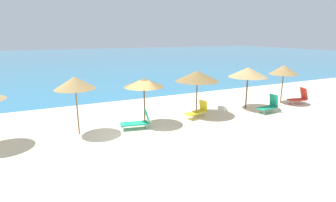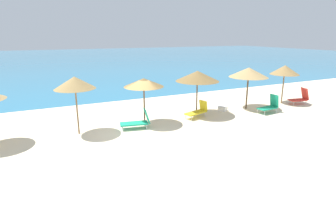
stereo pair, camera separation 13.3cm
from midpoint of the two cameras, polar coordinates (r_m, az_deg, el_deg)
ground_plane at (r=13.41m, az=-6.99°, el=-7.16°), size 160.00×160.00×0.00m
sea_water at (r=58.59m, az=-21.35°, el=8.51°), size 160.00×78.56×0.01m
beach_umbrella_2 at (r=13.40m, az=-19.40°, el=3.76°), size 1.97×1.97×2.93m
beach_umbrella_3 at (r=14.18m, az=-5.04°, el=4.02°), size 2.16×2.16×2.61m
beach_umbrella_4 at (r=16.00m, az=6.67°, el=5.43°), size 2.65×2.65×2.76m
beach_umbrella_5 at (r=18.15m, az=17.37°, el=5.97°), size 2.56×2.56×2.79m
beach_umbrella_6 at (r=20.47m, az=24.28°, el=6.18°), size 2.01×2.01×2.78m
lounge_chair_1 at (r=21.18m, az=27.03°, el=0.66°), size 1.44×0.86×1.17m
lounge_chair_2 at (r=17.99m, az=21.49°, el=-0.93°), size 1.40×0.72×1.16m
lounge_chair_3 at (r=14.02m, az=-6.30°, el=-4.39°), size 1.65×0.89×1.05m
lounge_chair_4 at (r=15.96m, az=6.75°, el=-2.12°), size 1.59×0.97×0.97m
cooler_box at (r=17.61m, az=12.04°, el=-1.61°), size 0.59×0.63×0.31m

